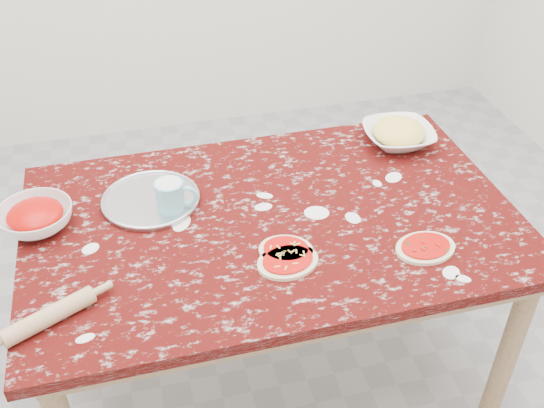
{
  "coord_description": "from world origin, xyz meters",
  "views": [
    {
      "loc": [
        -0.41,
        -1.56,
        2.02
      ],
      "look_at": [
        0.0,
        0.0,
        0.8
      ],
      "focal_mm": 41.26,
      "sensor_mm": 36.0,
      "label": 1
    }
  ],
  "objects_px": {
    "pizza_tray": "(151,200)",
    "sauce_bowl": "(36,218)",
    "cheese_bowl": "(398,136)",
    "flour_mug": "(171,196)",
    "rolling_pin": "(49,316)",
    "worktable": "(272,235)"
  },
  "relations": [
    {
      "from": "pizza_tray",
      "to": "sauce_bowl",
      "type": "relative_size",
      "value": 1.38
    },
    {
      "from": "sauce_bowl",
      "to": "cheese_bowl",
      "type": "bearing_deg",
      "value": 7.92
    },
    {
      "from": "sauce_bowl",
      "to": "flour_mug",
      "type": "xyz_separation_m",
      "value": [
        0.43,
        -0.02,
        0.02
      ]
    },
    {
      "from": "cheese_bowl",
      "to": "rolling_pin",
      "type": "bearing_deg",
      "value": -154.19
    },
    {
      "from": "sauce_bowl",
      "to": "cheese_bowl",
      "type": "height_order",
      "value": "sauce_bowl"
    },
    {
      "from": "sauce_bowl",
      "to": "rolling_pin",
      "type": "xyz_separation_m",
      "value": [
        0.05,
        -0.43,
        -0.01
      ]
    },
    {
      "from": "sauce_bowl",
      "to": "pizza_tray",
      "type": "bearing_deg",
      "value": 7.03
    },
    {
      "from": "sauce_bowl",
      "to": "worktable",
      "type": "bearing_deg",
      "value": -10.36
    },
    {
      "from": "pizza_tray",
      "to": "flour_mug",
      "type": "xyz_separation_m",
      "value": [
        0.07,
        -0.06,
        0.05
      ]
    },
    {
      "from": "rolling_pin",
      "to": "cheese_bowl",
      "type": "bearing_deg",
      "value": 25.81
    },
    {
      "from": "rolling_pin",
      "to": "pizza_tray",
      "type": "bearing_deg",
      "value": 56.51
    },
    {
      "from": "worktable",
      "to": "flour_mug",
      "type": "height_order",
      "value": "flour_mug"
    },
    {
      "from": "worktable",
      "to": "rolling_pin",
      "type": "relative_size",
      "value": 6.27
    },
    {
      "from": "cheese_bowl",
      "to": "sauce_bowl",
      "type": "bearing_deg",
      "value": -172.08
    },
    {
      "from": "flour_mug",
      "to": "sauce_bowl",
      "type": "bearing_deg",
      "value": 177.42
    },
    {
      "from": "worktable",
      "to": "cheese_bowl",
      "type": "bearing_deg",
      "value": 28.65
    },
    {
      "from": "sauce_bowl",
      "to": "flour_mug",
      "type": "relative_size",
      "value": 1.67
    },
    {
      "from": "worktable",
      "to": "sauce_bowl",
      "type": "xyz_separation_m",
      "value": [
        -0.74,
        0.14,
        0.12
      ]
    },
    {
      "from": "sauce_bowl",
      "to": "flour_mug",
      "type": "distance_m",
      "value": 0.43
    },
    {
      "from": "flour_mug",
      "to": "rolling_pin",
      "type": "distance_m",
      "value": 0.56
    },
    {
      "from": "pizza_tray",
      "to": "rolling_pin",
      "type": "distance_m",
      "value": 0.57
    },
    {
      "from": "pizza_tray",
      "to": "worktable",
      "type": "bearing_deg",
      "value": -25.57
    }
  ]
}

